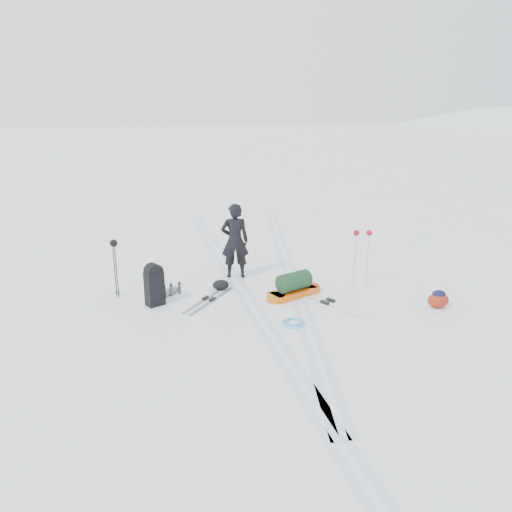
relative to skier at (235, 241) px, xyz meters
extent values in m
plane|color=white|center=(0.05, -1.56, -0.92)|extent=(200.00, 200.00, 0.00)
cube|color=silver|center=(-0.07, -1.56, -0.91)|extent=(1.40, 17.97, 0.01)
cube|color=silver|center=(0.17, -1.56, -0.91)|extent=(1.40, 17.97, 0.01)
cube|color=silver|center=(1.33, 0.44, -0.91)|extent=(2.09, 13.88, 0.01)
cube|color=silver|center=(1.57, 0.44, -0.91)|extent=(2.09, 13.88, 0.01)
imported|color=black|center=(0.00, 0.00, 0.00)|extent=(0.70, 0.49, 1.83)
cube|color=#E5590D|center=(1.09, -1.50, -0.85)|extent=(1.20, 0.90, 0.14)
cylinder|color=#E43C0D|center=(1.55, -1.27, -0.85)|extent=(0.54, 0.54, 0.14)
cylinder|color=#CC660C|center=(0.64, -1.72, -0.85)|extent=(0.54, 0.54, 0.14)
cylinder|color=#15311C|center=(1.09, -1.50, -0.57)|extent=(0.84, 0.69, 0.41)
cube|color=black|center=(-1.91, -1.49, -0.56)|extent=(0.44, 0.40, 0.72)
cylinder|color=black|center=(-1.91, -1.49, -0.18)|extent=(0.43, 0.39, 0.35)
cube|color=black|center=(-1.76, -1.38, -0.66)|extent=(0.16, 0.20, 0.31)
cylinder|color=gray|center=(-1.67, -0.99, -0.84)|extent=(0.51, 0.51, 0.15)
cylinder|color=black|center=(-2.75, -0.85, -0.31)|extent=(0.02, 0.02, 1.21)
cylinder|color=black|center=(-2.71, -0.91, -0.31)|extent=(0.02, 0.02, 1.21)
torus|color=black|center=(-2.75, -0.85, -0.82)|extent=(0.09, 0.09, 0.01)
torus|color=black|center=(-2.71, -0.91, -0.82)|extent=(0.09, 0.09, 0.01)
sphere|color=black|center=(-2.72, -0.88, 0.31)|extent=(0.16, 0.16, 0.16)
cylinder|color=#B5B7BC|center=(2.61, -1.15, -0.28)|extent=(0.02, 0.02, 1.26)
cylinder|color=#B9BAC0|center=(2.90, -1.19, -0.28)|extent=(0.02, 0.02, 1.26)
torus|color=silver|center=(2.61, -1.15, -0.82)|extent=(0.09, 0.09, 0.01)
torus|color=silver|center=(2.90, -1.19, -0.82)|extent=(0.09, 0.09, 0.01)
sphere|color=maroon|center=(2.61, -1.15, 0.37)|extent=(0.14, 0.14, 0.14)
sphere|color=maroon|center=(2.90, -1.19, 0.37)|extent=(0.14, 0.14, 0.14)
cube|color=gray|center=(-0.71, -1.48, -0.91)|extent=(1.11, 1.47, 0.02)
cube|color=gray|center=(-0.85, -1.38, -0.91)|extent=(1.11, 1.47, 0.02)
cube|color=black|center=(-0.71, -1.48, -0.88)|extent=(0.16, 0.18, 0.05)
cube|color=black|center=(-0.85, -1.38, -0.88)|extent=(0.16, 0.18, 0.05)
cube|color=silver|center=(1.61, -2.10, -0.91)|extent=(1.11, 1.75, 0.02)
cube|color=silver|center=(1.78, -2.00, -0.91)|extent=(1.11, 1.75, 0.02)
cube|color=black|center=(1.61, -2.10, -0.87)|extent=(0.17, 0.21, 0.06)
cube|color=black|center=(1.78, -2.00, -0.87)|extent=(0.17, 0.21, 0.06)
torus|color=#5EC5E4|center=(0.71, -2.95, -0.89)|extent=(0.49, 0.49, 0.05)
torus|color=#5DAAE4|center=(0.73, -2.91, -0.88)|extent=(0.38, 0.38, 0.04)
ellipsoid|color=maroon|center=(3.88, -2.67, -0.76)|extent=(0.47, 0.37, 0.32)
ellipsoid|color=black|center=(3.88, -2.67, -0.61)|extent=(0.30, 0.25, 0.15)
cylinder|color=#505357|center=(-1.57, -1.03, -0.79)|extent=(0.09, 0.09, 0.26)
cylinder|color=#505257|center=(-1.38, -0.91, -0.80)|extent=(0.09, 0.09, 0.24)
cylinder|color=black|center=(-1.57, -1.03, -0.64)|extent=(0.07, 0.07, 0.03)
cylinder|color=black|center=(-1.38, -0.91, -0.66)|extent=(0.07, 0.07, 0.03)
ellipsoid|color=black|center=(-0.45, -0.83, -0.80)|extent=(0.45, 0.39, 0.23)
camera|label=1|loc=(-1.55, -11.49, 3.09)|focal=35.00mm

